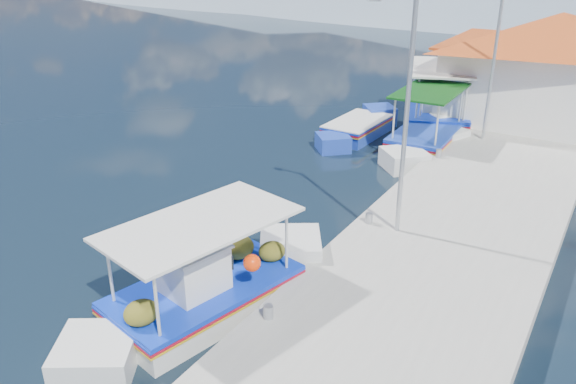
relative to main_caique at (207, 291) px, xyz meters
The scene contains 10 objects.
ground 3.53m from the main_caique, 126.18° to the left, with size 160.00×160.00×0.00m, color black.
quay 9.63m from the main_caique, 66.54° to the left, with size 5.00×44.00×0.50m, color #A5A39B.
bollards 8.26m from the main_caique, 77.90° to the left, with size 0.20×17.20×0.30m.
main_caique is the anchor object (origin of this frame).
caique_green_canopy 12.97m from the main_caique, 87.36° to the left, with size 2.18×6.98×2.61m.
caique_blue_hull 13.21m from the main_caique, 100.28° to the left, with size 1.87×5.89×1.05m.
caique_far 16.16m from the main_caique, 90.23° to the left, with size 4.38×7.68×2.89m.
harbor_building 18.44m from the main_caique, 76.96° to the left, with size 10.49×10.49×4.40m.
lamp_post_near 6.38m from the main_caique, 63.19° to the left, with size 1.21×0.14×6.00m.
lamp_post_far 14.44m from the main_caique, 80.00° to the left, with size 1.21×0.14×6.00m.
Camera 1 is at (9.15, -11.07, 7.53)m, focal length 35.96 mm.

